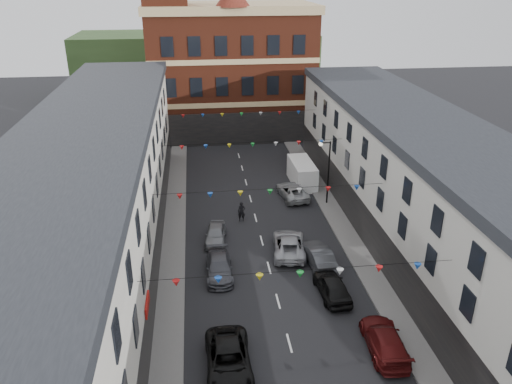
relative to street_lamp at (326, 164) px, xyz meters
name	(u,v)px	position (x,y,z in m)	size (l,w,h in m)	color
ground	(278,301)	(-6.55, -14.00, -3.90)	(160.00, 160.00, 0.00)	black
pavement_left	(171,290)	(-13.45, -12.00, -3.83)	(1.80, 64.00, 0.15)	#605E5B
pavement_right	(371,276)	(0.35, -12.00, -3.83)	(1.80, 64.00, 0.15)	#605E5B
terrace_left	(82,232)	(-18.33, -13.00, 1.44)	(8.40, 56.00, 10.70)	beige
terrace_right	(455,217)	(5.23, -13.00, 0.95)	(8.40, 56.00, 9.70)	#B5B2A9
civic_building	(231,69)	(-6.55, 23.95, 4.23)	(20.60, 13.30, 18.50)	maroon
clock_tower	(166,15)	(-14.05, 21.00, 11.03)	(5.60, 5.60, 30.00)	maroon
distant_hill	(197,63)	(-10.55, 48.00, 1.10)	(40.00, 14.00, 10.00)	#304B23
street_lamp	(326,164)	(0.00, 0.00, 0.00)	(1.10, 0.36, 6.00)	black
car_left_c	(229,360)	(-10.15, -19.73, -3.19)	(2.38, 5.16, 1.43)	black
car_left_d	(219,267)	(-10.15, -10.50, -3.26)	(1.81, 4.45, 1.29)	#47484F
car_left_e	(216,234)	(-10.15, -5.63, -3.25)	(1.54, 3.82, 1.30)	gray
car_right_c	(385,340)	(-1.40, -19.21, -3.21)	(1.95, 4.81, 1.39)	#551111
car_right_d	(332,286)	(-2.95, -13.81, -3.18)	(1.71, 4.24, 1.44)	black
car_right_e	(318,255)	(-2.95, -9.89, -3.19)	(1.52, 4.35, 1.43)	#414348
car_right_f	(292,191)	(-2.60, 1.79, -3.24)	(2.20, 4.78, 1.33)	#9DA0A2
moving_car	(289,244)	(-4.75, -8.05, -3.20)	(2.33, 5.04, 1.40)	#A9AAB0
white_van	(302,173)	(-1.05, 4.95, -2.74)	(2.02, 5.25, 2.32)	white
pedestrian	(242,212)	(-7.80, -2.43, -3.03)	(0.64, 0.42, 1.76)	black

